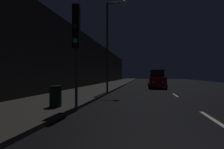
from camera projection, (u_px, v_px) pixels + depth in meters
name	position (u px, v px, depth m)	size (l,w,h in m)	color
ground	(159.00, 85.00, 27.07)	(27.36, 84.00, 0.02)	black
sidewalk_left	(114.00, 84.00, 28.49)	(4.40, 84.00, 0.15)	#33302D
building_facade_left	(93.00, 63.00, 25.56)	(0.80, 63.00, 6.80)	#2D2B28
lane_centerline	(175.00, 95.00, 13.10)	(0.16, 17.01, 0.01)	beige
traffic_light_near_left	(76.00, 34.00, 7.25)	(0.36, 0.48, 4.62)	#38383A
streetlamp_overhead	(112.00, 33.00, 13.77)	(1.70, 0.44, 7.66)	#2D2D30
trash_bin_curbside	(55.00, 96.00, 7.42)	(0.55, 0.55, 0.93)	black
car_approaching_headlights	(157.00, 80.00, 19.94)	(2.00, 4.33, 2.18)	maroon
car_distant_taillights	(159.00, 78.00, 40.43)	(1.85, 4.00, 2.01)	#0F3819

